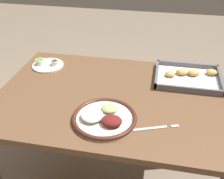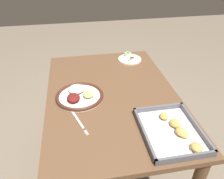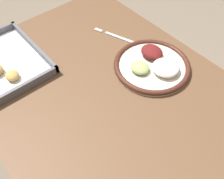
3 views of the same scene
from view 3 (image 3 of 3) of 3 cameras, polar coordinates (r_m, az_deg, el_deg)
The scene contains 4 objects.
ground_plane at distance 1.56m, azimuth 0.05°, elevation -19.00°, with size 8.00×8.00×0.00m, color #7A6B59.
dining_table at distance 0.99m, azimuth 0.08°, elevation -5.80°, with size 1.13×0.78×0.77m.
dinner_plate at distance 0.97m, azimuth 8.87°, elevation 5.30°, with size 0.28×0.28×0.05m.
fork at distance 1.09m, azimuth 1.94°, elevation 11.12°, with size 0.22×0.09×0.00m.
Camera 3 is at (-0.42, 0.35, 1.46)m, focal length 42.00 mm.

